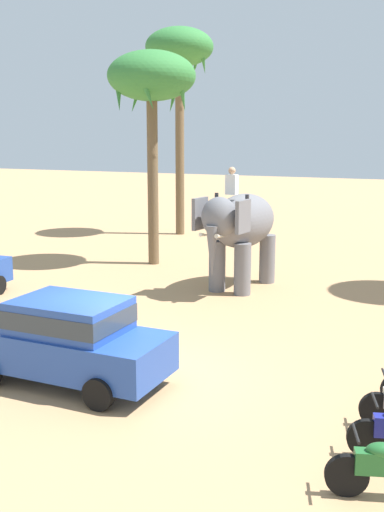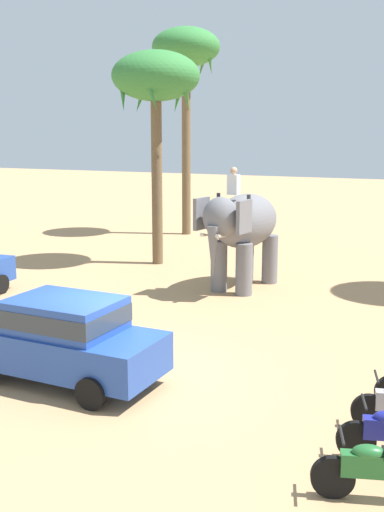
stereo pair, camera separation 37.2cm
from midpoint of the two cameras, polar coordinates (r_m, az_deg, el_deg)
ground_plane at (r=12.97m, az=-6.40°, el=-10.83°), size 120.00×120.00×0.00m
car_sedan_foreground at (r=12.51m, az=-12.21°, el=-7.33°), size 4.10×1.89×1.70m
elephant_with_mahout at (r=19.50m, az=3.91°, el=2.72°), size 1.94×3.95×3.88m
palm_tree_behind_elephant at (r=23.21m, az=-4.22°, el=15.72°), size 3.20×3.20×7.82m
palm_tree_near_hut at (r=30.45m, az=-1.53°, el=18.05°), size 3.20×3.20×9.76m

